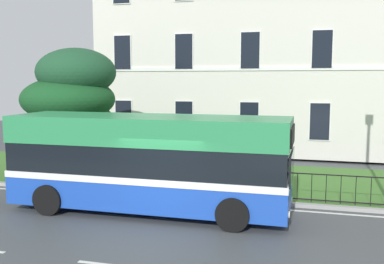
{
  "coord_description": "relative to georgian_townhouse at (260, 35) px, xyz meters",
  "views": [
    {
      "loc": [
        4.15,
        -10.68,
        4.19
      ],
      "look_at": [
        0.07,
        4.31,
        2.36
      ],
      "focal_mm": 41.82,
      "sensor_mm": 36.0,
      "label": 1
    }
  ],
  "objects": [
    {
      "name": "georgian_townhouse",
      "position": [
        0.0,
        0.0,
        0.0
      ],
      "size": [
        18.06,
        8.57,
        13.33
      ],
      "color": "silver",
      "rests_on": "ground_plane"
    },
    {
      "name": "litter_bin",
      "position": [
        -6.73,
        -11.87,
        -6.13
      ],
      "size": [
        0.53,
        0.53,
        1.12
      ],
      "color": "black",
      "rests_on": "ground_plane"
    },
    {
      "name": "iron_verge_railing",
      "position": [
        0.0,
        -12.33,
        -6.19
      ],
      "size": [
        15.75,
        0.04,
        0.97
      ],
      "color": "black",
      "rests_on": "ground_plane"
    },
    {
      "name": "single_decker_bus",
      "position": [
        -1.74,
        -14.4,
        -5.21
      ],
      "size": [
        8.84,
        2.57,
        3.05
      ],
      "rotation": [
        0.0,
        0.0,
        0.0
      ],
      "color": "#1C47B6",
      "rests_on": "ground_plane"
    },
    {
      "name": "ground_plane",
      "position": [
        -0.93,
        -15.4,
        -6.83
      ],
      "size": [
        60.0,
        56.0,
        0.18
      ],
      "color": "#434749"
    },
    {
      "name": "evergreen_tree",
      "position": [
        -6.94,
        -9.96,
        -4.41
      ],
      "size": [
        4.76,
        4.8,
        5.64
      ],
      "color": "#423328",
      "rests_on": "ground_plane"
    }
  ]
}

